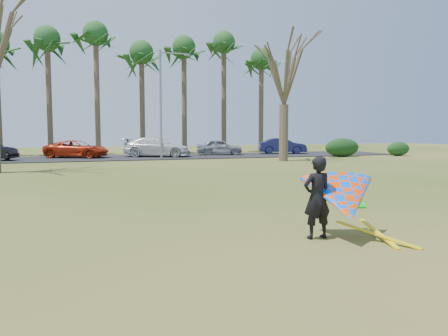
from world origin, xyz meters
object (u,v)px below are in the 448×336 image
object	(u,v)px
streetlight	(163,99)
car_2	(77,149)
car_4	(219,147)
car_5	(282,146)
kite_flyer	(341,198)
bare_tree_right	(284,67)
car_3	(157,147)

from	to	relation	value
streetlight	car_2	bearing A→B (deg)	148.38
streetlight	car_4	xyz separation A→B (m)	(5.65, 3.83, -3.73)
streetlight	car_5	world-z (taller)	streetlight
car_2	car_4	size ratio (longest dim) A/B	1.22
car_5	kite_flyer	xyz separation A→B (m)	(-12.88, -28.25, 0.08)
car_5	kite_flyer	bearing A→B (deg)	171.67
car_2	kite_flyer	xyz separation A→B (m)	(4.79, -28.24, 0.12)
car_4	kite_flyer	size ratio (longest dim) A/B	1.65
car_2	bare_tree_right	bearing A→B (deg)	-94.96
bare_tree_right	car_3	bearing A→B (deg)	138.09
car_4	car_2	bearing A→B (deg)	102.06
bare_tree_right	car_2	bearing A→B (deg)	150.92
bare_tree_right	car_4	xyz separation A→B (m)	(-2.19, 7.83, -5.84)
car_4	car_5	size ratio (longest dim) A/B	0.92
car_3	car_5	size ratio (longest dim) A/B	1.25
car_2	car_3	xyz separation A→B (m)	(6.10, -0.73, 0.10)
car_2	kite_flyer	size ratio (longest dim) A/B	2.01
streetlight	kite_flyer	world-z (taller)	streetlight
car_2	car_3	world-z (taller)	car_3
streetlight	car_5	size ratio (longest dim) A/B	1.87
bare_tree_right	kite_flyer	world-z (taller)	bare_tree_right
bare_tree_right	kite_flyer	size ratio (longest dim) A/B	3.86
car_2	car_5	distance (m)	17.67
car_5	bare_tree_right	bearing A→B (deg)	170.04
bare_tree_right	car_5	xyz separation A→B (m)	(3.79, 7.72, -5.80)
streetlight	car_5	bearing A→B (deg)	17.75
streetlight	car_2	xyz separation A→B (m)	(-6.04, 3.72, -3.74)
streetlight	car_3	xyz separation A→B (m)	(0.06, 2.98, -3.63)
bare_tree_right	streetlight	xyz separation A→B (m)	(-7.84, 4.00, -2.10)
car_2	kite_flyer	distance (m)	28.65
car_2	car_3	size ratio (longest dim) A/B	0.90
streetlight	car_4	bearing A→B (deg)	34.10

